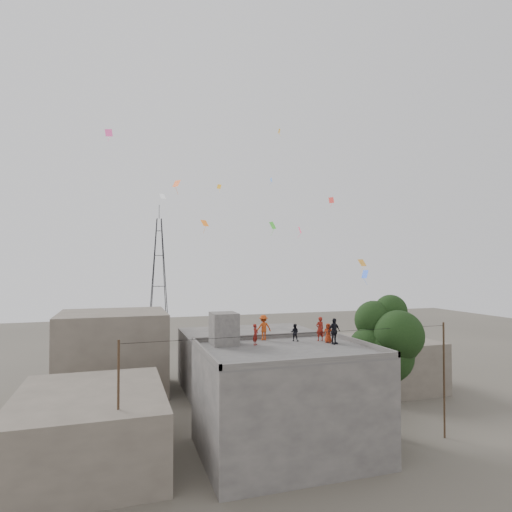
{
  "coord_description": "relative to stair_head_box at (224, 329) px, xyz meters",
  "views": [
    {
      "loc": [
        -9.5,
        -23.68,
        11.03
      ],
      "look_at": [
        -0.94,
        3.06,
        11.7
      ],
      "focal_mm": 30.0,
      "sensor_mm": 36.0,
      "label": 1
    }
  ],
  "objects": [
    {
      "name": "utility_line",
      "position": [
        3.7,
        -3.85,
        -3.27
      ],
      "size": [
        20.12,
        0.62,
        7.4
      ],
      "color": "black",
      "rests_on": "ground"
    },
    {
      "name": "neighbor_north",
      "position": [
        5.2,
        11.4,
        -4.6
      ],
      "size": [
        12.0,
        9.0,
        5.0
      ],
      "primitive_type": "cube",
      "color": "#4B4846",
      "rests_on": "ground"
    },
    {
      "name": "kites",
      "position": [
        3.97,
        2.9,
        7.9
      ],
      "size": [
        17.85,
        14.78,
        12.95
      ],
      "color": "orange",
      "rests_on": "ground"
    },
    {
      "name": "person_red_child",
      "position": [
        1.85,
        -0.72,
        -0.35
      ],
      "size": [
        0.54,
        0.56,
        1.3
      ],
      "primitive_type": "imported",
      "rotation": [
        0.0,
        0.0,
        0.87
      ],
      "color": "maroon",
      "rests_on": "main_building"
    },
    {
      "name": "tree",
      "position": [
        10.57,
        -2.0,
        -1.0
      ],
      "size": [
        4.9,
        4.6,
        9.1
      ],
      "color": "black",
      "rests_on": "ground"
    },
    {
      "name": "person_dark_child",
      "position": [
        4.73,
        -0.19,
        -0.44
      ],
      "size": [
        0.69,
        0.66,
        1.13
      ],
      "primitive_type": "imported",
      "rotation": [
        0.0,
        0.0,
        2.57
      ],
      "color": "black",
      "rests_on": "main_building"
    },
    {
      "name": "neighbor_west",
      "position": [
        -7.8,
        -0.6,
        -5.1
      ],
      "size": [
        8.0,
        10.0,
        4.0
      ],
      "primitive_type": "cube",
      "color": "#5B5348",
      "rests_on": "ground"
    },
    {
      "name": "person_red_adult",
      "position": [
        6.37,
        -0.59,
        -0.21
      ],
      "size": [
        0.62,
        0.45,
        1.58
      ],
      "primitive_type": "imported",
      "rotation": [
        0.0,
        0.0,
        3.27
      ],
      "color": "maroon",
      "rests_on": "main_building"
    },
    {
      "name": "ground",
      "position": [
        3.2,
        -2.6,
        -7.1
      ],
      "size": [
        140.0,
        140.0,
        0.0
      ],
      "primitive_type": "plane",
      "color": "#4B463D",
      "rests_on": "ground"
    },
    {
      "name": "stair_head_box",
      "position": [
        0.0,
        0.0,
        0.0
      ],
      "size": [
        1.6,
        1.8,
        2.0
      ],
      "primitive_type": "cube",
      "color": "#4B4846",
      "rests_on": "main_building"
    },
    {
      "name": "neighbor_northwest",
      "position": [
        -6.8,
        13.4,
        -3.6
      ],
      "size": [
        9.0,
        8.0,
        7.0
      ],
      "primitive_type": "cube",
      "color": "#5B5348",
      "rests_on": "ground"
    },
    {
      "name": "transmission_tower",
      "position": [
        -0.8,
        37.4,
        1.97
      ],
      "size": [
        2.97,
        2.97,
        20.01
      ],
      "color": "black",
      "rests_on": "ground"
    },
    {
      "name": "person_orange_adult",
      "position": [
        2.9,
        0.8,
        -0.16
      ],
      "size": [
        1.14,
        0.73,
        1.67
      ],
      "primitive_type": "imported",
      "rotation": [
        0.0,
        0.0,
        -3.04
      ],
      "color": "#B44014",
      "rests_on": "main_building"
    },
    {
      "name": "neighbor_east",
      "position": [
        17.2,
        7.4,
        -4.9
      ],
      "size": [
        7.0,
        8.0,
        4.4
      ],
      "primitive_type": "cube",
      "color": "#5B5348",
      "rests_on": "ground"
    },
    {
      "name": "person_orange_child",
      "position": [
        6.56,
        -1.37,
        -0.38
      ],
      "size": [
        0.72,
        0.67,
        1.23
      ],
      "primitive_type": "imported",
      "rotation": [
        0.0,
        0.0,
        -0.62
      ],
      "color": "#9E2C12",
      "rests_on": "main_building"
    },
    {
      "name": "person_dark_adult",
      "position": [
        6.69,
        -1.95,
        -0.19
      ],
      "size": [
        1.02,
        0.63,
        1.63
      ],
      "primitive_type": "imported",
      "rotation": [
        0.0,
        0.0,
        0.26
      ],
      "color": "black",
      "rests_on": "main_building"
    },
    {
      "name": "main_building",
      "position": [
        3.2,
        -2.6,
        -4.05
      ],
      "size": [
        10.0,
        8.0,
        6.1
      ],
      "color": "#4B4846",
      "rests_on": "ground"
    },
    {
      "name": "parapet",
      "position": [
        3.2,
        -2.6,
        -0.85
      ],
      "size": [
        10.0,
        8.0,
        0.3
      ],
      "color": "#4B4846",
      "rests_on": "main_building"
    }
  ]
}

